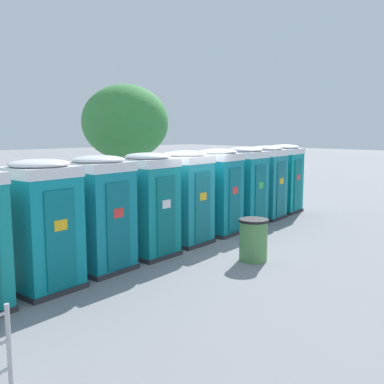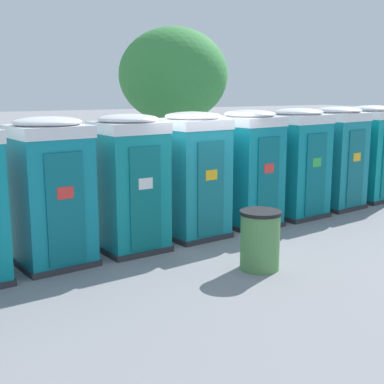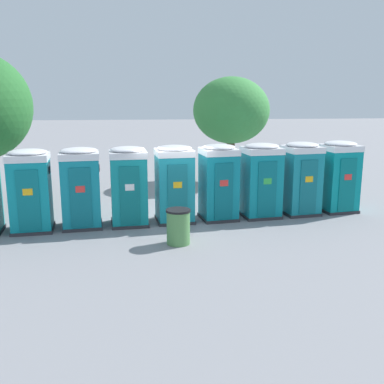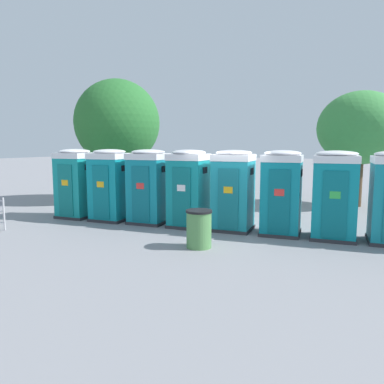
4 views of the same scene
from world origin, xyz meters
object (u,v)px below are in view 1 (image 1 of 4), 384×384
Objects in this scene: portapotty_2 at (100,213)px; portapotty_3 at (149,204)px; portapotty_7 at (266,182)px; portapotty_8 at (283,178)px; portapotty_1 at (42,225)px; trash_can at (253,240)px; portapotty_4 at (186,197)px; street_tree_1 at (125,123)px; portapotty_5 at (218,191)px; portapotty_6 at (245,186)px.

portapotty_2 is 1.50m from portapotty_3.
portapotty_8 is (1.48, 0.25, -0.00)m from portapotty_7.
portapotty_1 is 2.53× the size of trash_can.
portapotty_4 is 7.73m from street_tree_1.
portapotty_3 is at bearing -172.65° from portapotty_7.
portapotty_8 reaches higher than trash_can.
portapotty_2 is at bearing -173.12° from portapotty_4.
trash_can is (4.42, -1.71, -0.78)m from portapotty_1.
portapotty_3 and portapotty_5 have the same top height.
portapotty_3 and portapotty_4 have the same top height.
street_tree_1 reaches higher than portapotty_7.
street_tree_1 is 4.94× the size of trash_can.
portapotty_6 reaches higher than trash_can.
portapotty_8 is 6.77m from trash_can.
trash_can is at bearing -147.46° from portapotty_7.
portapotty_5 is (5.94, 0.76, 0.00)m from portapotty_1.
portapotty_5 is 1.00× the size of portapotty_7.
trash_can is (2.94, -1.96, -0.78)m from portapotty_2.
portapotty_3 is 2.67m from trash_can.
portapotty_2 is 2.53× the size of trash_can.
portapotty_6 is 6.78m from street_tree_1.
street_tree_1 is (1.61, 6.62, 2.10)m from portapotty_5.
portapotty_3 is (2.97, 0.39, 0.00)m from portapotty_1.
portapotty_3 is at bearing 5.25° from portapotty_2.
portapotty_7 is 2.53× the size of trash_can.
portapotty_8 is (10.38, 1.41, 0.00)m from portapotty_1.
portapotty_1 is 1.00× the size of portapotty_2.
street_tree_1 is (-2.84, 5.97, 2.10)m from portapotty_8.
portapotty_7 is at bearing 7.35° from portapotty_3.
portapotty_5 and portapotty_7 have the same top height.
street_tree_1 reaches higher than portapotty_4.
portapotty_5 is at bearing -173.42° from portapotty_6.
portapotty_4 is at bearing -114.58° from street_tree_1.
street_tree_1 reaches higher than trash_can.
portapotty_1 is 2.99m from portapotty_3.
portapotty_5 reaches higher than trash_can.
portapotty_2 and portapotty_3 have the same top height.
portapotty_6 is at bearing -171.41° from portapotty_7.
portapotty_4 is at bearing 6.88° from portapotty_2.
portapotty_8 is at bearing 7.80° from portapotty_3.
portapotty_1 and portapotty_2 have the same top height.
trash_can is (-3.01, -2.64, -0.78)m from portapotty_6.
portapotty_7 is (7.43, 0.90, 0.00)m from portapotty_2.
portapotty_7 and portapotty_8 have the same top height.
portapotty_2 is 9.59m from street_tree_1.
portapotty_8 is 2.53× the size of trash_can.
portapotty_8 is (7.41, 1.02, -0.00)m from portapotty_3.
portapotty_2 is 2.99m from portapotty_4.
portapotty_6 is 4.07m from trash_can.
street_tree_1 reaches higher than portapotty_2.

